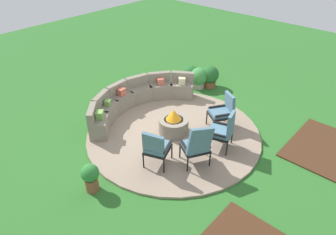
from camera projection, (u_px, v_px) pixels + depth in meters
name	position (u px, v px, depth m)	size (l,w,h in m)	color
ground_plane	(173.00, 134.00, 8.49)	(24.00, 24.00, 0.00)	#2D6B28
patio_circle	(173.00, 133.00, 8.47)	(4.68, 4.68, 0.06)	gray
mulch_bed_right	(323.00, 147.00, 7.97)	(2.17, 1.54, 0.04)	#472B19
fire_pit	(174.00, 124.00, 8.31)	(0.80, 0.80, 0.71)	gray
curved_stone_bench	(136.00, 99.00, 9.31)	(3.81, 1.55, 0.81)	gray
lounge_chair_front_left	(156.00, 147.00, 7.06)	(0.77, 0.73, 1.04)	black
lounge_chair_front_right	(197.00, 145.00, 7.06)	(0.78, 0.79, 1.16)	black
lounge_chair_back_left	(224.00, 130.00, 7.61)	(0.74, 0.75, 1.07)	black
lounge_chair_back_right	(223.00, 110.00, 8.39)	(0.78, 0.76, 1.01)	black
potted_plant_0	(191.00, 75.00, 10.75)	(0.57, 0.57, 0.70)	#A89E8E
potted_plant_1	(91.00, 176.00, 6.57)	(0.39, 0.39, 0.68)	brown
potted_plant_2	(210.00, 76.00, 10.61)	(0.60, 0.60, 0.76)	brown
potted_plant_3	(199.00, 78.00, 10.56)	(0.60, 0.60, 0.73)	#A89E8E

